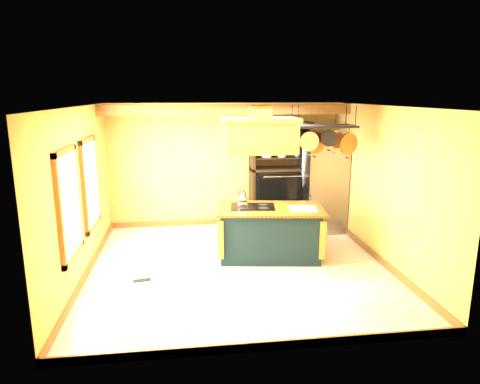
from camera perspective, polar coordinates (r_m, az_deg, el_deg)
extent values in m
plane|color=beige|center=(7.44, -0.24, -9.89)|extent=(5.00, 5.00, 0.00)
plane|color=white|center=(6.86, -0.26, 11.37)|extent=(5.00, 5.00, 0.00)
cube|color=gold|center=(9.47, -2.13, 3.61)|extent=(5.00, 0.02, 2.70)
cube|color=gold|center=(4.65, 3.61, -6.44)|extent=(5.00, 0.02, 2.70)
cube|color=gold|center=(7.17, -20.50, -0.28)|extent=(0.02, 5.00, 2.70)
cube|color=gold|center=(7.74, 18.45, 0.81)|extent=(0.02, 5.00, 2.70)
cube|color=brown|center=(8.55, -1.70, 10.96)|extent=(5.00, 0.15, 0.20)
cube|color=brown|center=(6.39, -21.84, -1.48)|extent=(0.06, 1.06, 1.56)
cube|color=white|center=(6.39, -21.62, -1.47)|extent=(0.02, 0.85, 1.34)
cube|color=brown|center=(7.72, -19.34, 1.10)|extent=(0.06, 1.06, 1.56)
cube|color=white|center=(7.72, -19.16, 1.11)|extent=(0.02, 0.85, 1.34)
cube|color=black|center=(7.73, 4.00, -5.54)|extent=(1.83, 1.16, 0.88)
cube|color=brown|center=(7.60, 4.05, -2.25)|extent=(1.99, 1.28, 0.04)
cube|color=black|center=(7.63, 1.69, -1.96)|extent=(0.85, 0.64, 0.01)
ellipsoid|color=silver|center=(7.72, 0.29, -0.97)|extent=(0.20, 0.20, 0.16)
cube|color=white|center=(7.57, 8.42, -2.18)|extent=(0.51, 0.42, 0.02)
cube|color=gold|center=(7.33, 2.66, 7.22)|extent=(1.22, 0.66, 0.52)
cube|color=brown|center=(7.31, 2.69, 9.54)|extent=(1.29, 0.73, 0.08)
cube|color=gold|center=(7.30, 2.70, 10.34)|extent=(0.35, 0.35, 0.28)
cube|color=black|center=(7.59, 10.98, 8.63)|extent=(1.10, 0.55, 0.04)
cylinder|color=black|center=(7.22, 7.81, 9.94)|extent=(0.02, 0.02, 0.35)
cylinder|color=black|center=(7.95, 13.98, 9.95)|extent=(0.02, 0.02, 0.35)
cylinder|color=black|center=(7.58, 7.48, 7.23)|extent=(0.29, 0.03, 0.29)
cylinder|color=silver|center=(7.42, 9.22, 6.67)|extent=(0.33, 0.04, 0.33)
cylinder|color=#AB5A2A|center=(7.69, 10.01, 6.48)|extent=(0.37, 0.03, 0.37)
cylinder|color=black|center=(7.53, 11.82, 7.03)|extent=(0.29, 0.04, 0.29)
cylinder|color=silver|center=(7.80, 12.50, 6.83)|extent=(0.33, 0.03, 0.33)
cylinder|color=#AB5A2A|center=(7.66, 14.28, 6.25)|extent=(0.37, 0.04, 0.37)
cube|color=gray|center=(9.38, 10.96, 0.93)|extent=(0.81, 0.99, 1.94)
cube|color=gray|center=(8.94, 9.02, 3.21)|extent=(0.03, 0.48, 1.05)
cube|color=gray|center=(9.41, 8.17, 3.73)|extent=(0.03, 0.48, 1.05)
cube|color=gray|center=(9.38, 8.39, -2.26)|extent=(0.03, 0.95, 0.82)
cube|color=black|center=(9.62, 10.72, -4.56)|extent=(0.77, 0.94, 0.06)
cube|color=black|center=(9.64, 5.03, 2.51)|extent=(1.30, 0.06, 2.29)
cube|color=black|center=(9.29, 1.62, 2.15)|extent=(0.06, 0.55, 2.29)
cube|color=black|center=(9.55, 8.98, 2.31)|extent=(0.06, 0.55, 2.29)
cube|color=black|center=(9.37, 5.37, 3.14)|extent=(1.30, 0.55, 0.05)
cube|color=black|center=(9.53, 5.25, -0.50)|extent=(1.18, 0.45, 1.24)
cube|color=black|center=(9.16, 5.73, 0.67)|extent=(1.01, 0.04, 0.55)
cube|color=black|center=(9.29, 5.65, -2.64)|extent=(1.01, 0.04, 0.50)
cube|color=black|center=(9.33, 5.40, 4.64)|extent=(1.18, 0.49, 0.02)
cube|color=black|center=(9.30, 5.44, 6.29)|extent=(1.18, 0.49, 0.02)
cube|color=black|center=(9.27, 5.47, 7.88)|extent=(1.18, 0.49, 0.03)
cylinder|color=white|center=(9.21, 3.53, 4.88)|extent=(0.22, 0.22, 0.07)
cylinder|color=teal|center=(9.32, 7.63, 6.87)|extent=(0.10, 0.10, 0.17)
cube|color=black|center=(7.09, -12.95, -11.40)|extent=(0.30, 0.17, 0.01)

